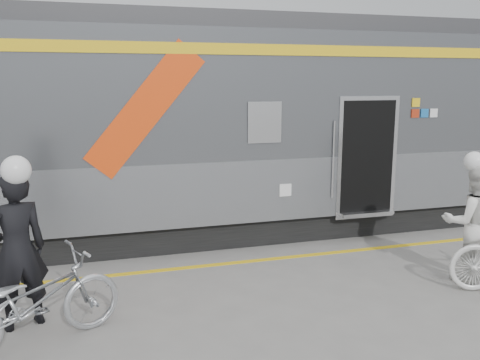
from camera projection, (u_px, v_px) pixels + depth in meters
name	position (u px, v px, depth m)	size (l,w,h in m)	color
ground	(328.00, 315.00, 6.49)	(90.00, 90.00, 0.00)	slate
train	(230.00, 127.00, 10.01)	(24.00, 3.17, 4.10)	black
safety_strip	(271.00, 259.00, 8.52)	(24.00, 0.12, 0.01)	yellow
man	(17.00, 251.00, 6.03)	(0.70, 0.46, 1.93)	black
bicycle_left	(33.00, 302.00, 5.65)	(0.70, 2.02, 1.06)	#B6BABF
woman	(472.00, 223.00, 7.46)	(0.87, 0.68, 1.79)	silver
helmet_man	(8.00, 156.00, 5.81)	(0.33, 0.33, 0.33)	white
helmet_woman	(479.00, 153.00, 7.26)	(0.29, 0.29, 0.29)	white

